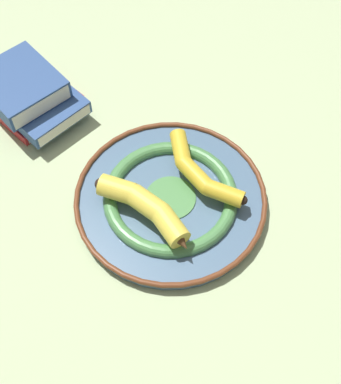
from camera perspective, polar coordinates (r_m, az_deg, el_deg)
The scene contains 5 objects.
ground_plane at distance 0.97m, azimuth 0.13°, elevation -0.24°, with size 2.80×2.80×0.00m, color #B2C693.
decorative_bowl at distance 0.95m, azimuth 0.00°, elevation -0.73°, with size 0.34×0.34×0.04m.
banana_a at distance 0.90m, azimuth -2.56°, elevation -1.65°, with size 0.10×0.19×0.04m.
banana_b at distance 0.94m, azimuth 2.97°, elevation 2.29°, with size 0.08×0.20×0.03m.
book_stack at distance 1.10m, azimuth -14.98°, elevation 10.10°, with size 0.19×0.24×0.09m.
Camera 1 is at (-0.25, -0.45, 0.82)m, focal length 50.00 mm.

